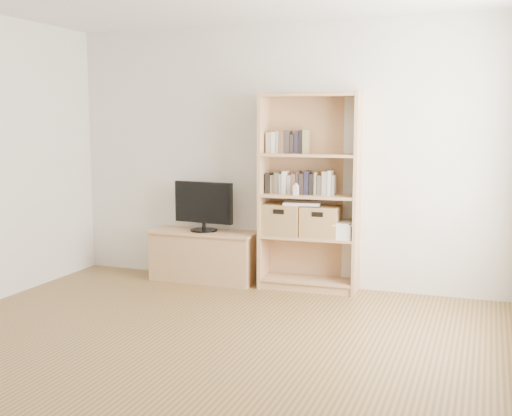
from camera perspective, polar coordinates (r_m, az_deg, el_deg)
The scene contains 12 objects.
floor at distance 4.45m, azimuth -8.04°, elevation -14.03°, with size 4.50×5.00×0.01m, color brown.
back_wall at distance 6.45m, azimuth 2.26°, elevation 4.68°, with size 4.50×0.02×2.60m, color white.
tv_stand at distance 6.68m, azimuth -4.63°, elevation -4.35°, with size 1.08×0.41×0.50m, color tan.
bookshelf at distance 6.22m, azimuth 4.76°, elevation 1.40°, with size 0.96×0.34×1.92m, color tan.
television at distance 6.59m, azimuth -4.68°, elevation 0.14°, with size 0.65×0.05×0.51m, color black.
books_row_mid at distance 6.23m, azimuth 4.82°, elevation 2.22°, with size 0.81×0.16×0.22m, color black.
books_row_upper at distance 6.26m, azimuth 2.94°, elevation 5.86°, with size 0.40×0.15×0.21m, color black.
baby_monitor at distance 6.14m, azimuth 3.57°, elevation 1.58°, with size 0.05×0.03×0.10m, color white.
basket_left at distance 6.31m, azimuth 2.46°, elevation -0.99°, with size 0.37×0.31×0.31m, color #9E7147.
basket_right at distance 6.23m, azimuth 5.78°, elevation -1.19°, with size 0.36×0.30×0.30m, color #9E7147.
laptop at distance 6.22m, azimuth 4.11°, elevation 0.42°, with size 0.35×0.24×0.03m, color silver.
magazine_stack at distance 6.20m, azimuth 7.70°, elevation -2.03°, with size 0.20×0.29×0.13m, color silver.
Camera 1 is at (1.97, -3.64, 1.65)m, focal length 45.00 mm.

